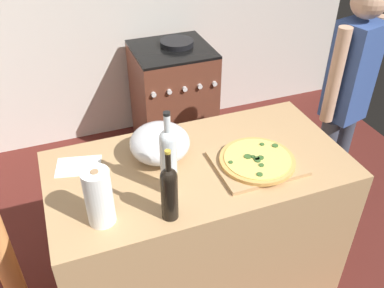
% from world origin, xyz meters
% --- Properties ---
extents(ground_plane, '(4.48, 3.17, 0.02)m').
position_xyz_m(ground_plane, '(0.00, 1.29, -0.01)').
color(ground_plane, '#511E19').
extents(counter, '(1.45, 0.74, 0.91)m').
position_xyz_m(counter, '(0.10, 0.76, 0.46)').
color(counter, tan).
rests_on(counter, ground_plane).
extents(cutting_board, '(0.40, 0.32, 0.02)m').
position_xyz_m(cutting_board, '(0.35, 0.65, 0.92)').
color(cutting_board, tan).
rests_on(cutting_board, counter).
extents(pizza, '(0.36, 0.36, 0.03)m').
position_xyz_m(pizza, '(0.35, 0.65, 0.94)').
color(pizza, tan).
rests_on(pizza, cutting_board).
extents(mixing_bowl, '(0.29, 0.29, 0.18)m').
position_xyz_m(mixing_bowl, '(-0.06, 0.87, 1.00)').
color(mixing_bowl, '#B2B2B7').
rests_on(mixing_bowl, counter).
extents(paper_towel_roll, '(0.11, 0.11, 0.26)m').
position_xyz_m(paper_towel_roll, '(-0.41, 0.55, 1.04)').
color(paper_towel_roll, white).
rests_on(paper_towel_roll, counter).
extents(wine_bottle_dark, '(0.07, 0.07, 0.34)m').
position_xyz_m(wine_bottle_dark, '(-0.14, 0.48, 1.05)').
color(wine_bottle_dark, black).
rests_on(wine_bottle_dark, counter).
extents(wine_bottle_clear, '(0.07, 0.07, 0.40)m').
position_xyz_m(wine_bottle_clear, '(-0.09, 0.63, 1.09)').
color(wine_bottle_clear, silver).
rests_on(wine_bottle_clear, counter).
extents(recipe_sheet, '(0.24, 0.19, 0.00)m').
position_xyz_m(recipe_sheet, '(-0.45, 0.94, 0.92)').
color(recipe_sheet, white).
rests_on(recipe_sheet, counter).
extents(stove, '(0.61, 0.60, 0.92)m').
position_xyz_m(stove, '(0.44, 2.22, 0.44)').
color(stove, brown).
rests_on(stove, ground_plane).
extents(person_in_red, '(0.37, 0.25, 1.60)m').
position_xyz_m(person_in_red, '(1.15, 1.04, 0.91)').
color(person_in_red, '#383D4C').
rests_on(person_in_red, ground_plane).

